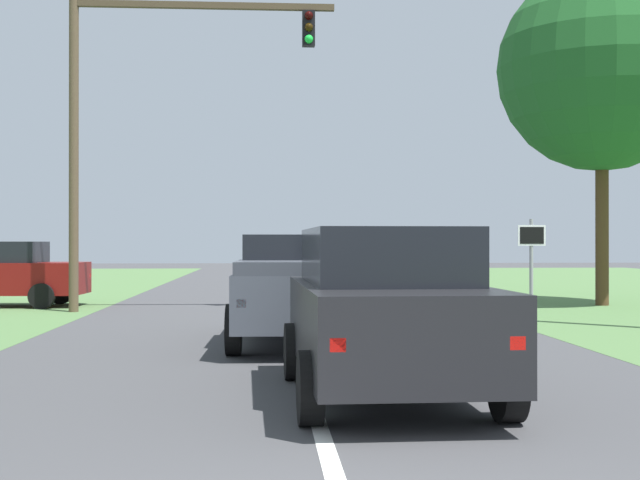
{
  "coord_description": "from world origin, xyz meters",
  "views": [
    {
      "loc": [
        -0.52,
        -4.07,
        1.74
      ],
      "look_at": [
        0.69,
        14.4,
        1.8
      ],
      "focal_mm": 47.96,
      "sensor_mm": 36.0,
      "label": 1
    }
  ],
  "objects_px": {
    "keep_moving_sign": "(531,257)",
    "traffic_light": "(138,97)",
    "pickup_truck_lead": "(295,288)",
    "oak_tree_right": "(602,68)",
    "red_suv_near": "(385,308)"
  },
  "relations": [
    {
      "from": "oak_tree_right",
      "to": "traffic_light",
      "type": "bearing_deg",
      "value": -173.93
    },
    {
      "from": "red_suv_near",
      "to": "keep_moving_sign",
      "type": "xyz_separation_m",
      "value": [
        4.35,
        8.37,
        0.45
      ]
    },
    {
      "from": "traffic_light",
      "to": "oak_tree_right",
      "type": "bearing_deg",
      "value": 6.07
    },
    {
      "from": "red_suv_near",
      "to": "traffic_light",
      "type": "xyz_separation_m",
      "value": [
        -4.56,
        12.3,
        4.44
      ]
    },
    {
      "from": "red_suv_near",
      "to": "oak_tree_right",
      "type": "bearing_deg",
      "value": 59.5
    },
    {
      "from": "keep_moving_sign",
      "to": "oak_tree_right",
      "type": "xyz_separation_m",
      "value": [
        3.69,
        5.27,
        5.17
      ]
    },
    {
      "from": "traffic_light",
      "to": "oak_tree_right",
      "type": "relative_size",
      "value": 0.88
    },
    {
      "from": "pickup_truck_lead",
      "to": "keep_moving_sign",
      "type": "height_order",
      "value": "keep_moving_sign"
    },
    {
      "from": "red_suv_near",
      "to": "pickup_truck_lead",
      "type": "bearing_deg",
      "value": 99.17
    },
    {
      "from": "red_suv_near",
      "to": "keep_moving_sign",
      "type": "bearing_deg",
      "value": 62.54
    },
    {
      "from": "keep_moving_sign",
      "to": "oak_tree_right",
      "type": "distance_m",
      "value": 8.25
    },
    {
      "from": "pickup_truck_lead",
      "to": "traffic_light",
      "type": "distance_m",
      "value": 9.22
    },
    {
      "from": "keep_moving_sign",
      "to": "traffic_light",
      "type": "bearing_deg",
      "value": 156.17
    },
    {
      "from": "red_suv_near",
      "to": "pickup_truck_lead",
      "type": "height_order",
      "value": "red_suv_near"
    },
    {
      "from": "pickup_truck_lead",
      "to": "traffic_light",
      "type": "relative_size",
      "value": 0.63
    }
  ]
}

